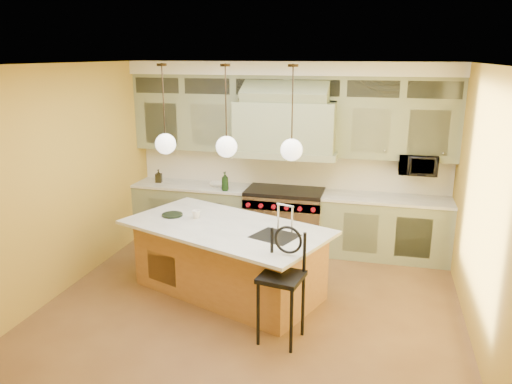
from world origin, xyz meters
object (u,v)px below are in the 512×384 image
(counter_stool, at_px, (283,278))
(microwave, at_px, (418,164))
(kitchen_island, at_px, (229,258))
(range, at_px, (284,218))

(counter_stool, xyz_separation_m, microwave, (1.45, 2.73, 0.73))
(kitchen_island, height_order, counter_stool, kitchen_island)
(counter_stool, bearing_deg, microwave, 71.49)
(kitchen_island, bearing_deg, microwave, 58.61)
(kitchen_island, bearing_deg, range, 97.93)
(range, height_order, kitchen_island, kitchen_island)
(range, bearing_deg, kitchen_island, -103.12)
(kitchen_island, distance_m, counter_stool, 1.31)
(counter_stool, bearing_deg, kitchen_island, 143.45)
(range, relative_size, microwave, 2.21)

